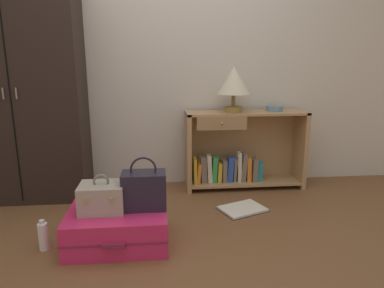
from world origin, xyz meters
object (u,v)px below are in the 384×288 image
at_px(table_lamp, 234,82).
at_px(bottle, 43,236).
at_px(wardrobe, 21,91).
at_px(handbag, 144,190).
at_px(suitcase_large, 118,227).
at_px(bookshelf, 240,152).
at_px(train_case, 102,197).
at_px(bowl, 274,108).
at_px(open_book_on_floor, 242,209).

distance_m(table_lamp, bottle, 2.00).
bearing_deg(table_lamp, wardrobe, -179.02).
bearing_deg(table_lamp, handbag, -130.48).
bearing_deg(suitcase_large, bookshelf, 43.39).
distance_m(wardrobe, train_case, 1.36).
relative_size(bookshelf, table_lamp, 2.73).
bearing_deg(handbag, bookshelf, 47.77).
height_order(bowl, open_book_on_floor, bowl).
bearing_deg(wardrobe, handbag, -40.64).
relative_size(wardrobe, train_case, 6.60).
bearing_deg(suitcase_large, train_case, 171.99).
bearing_deg(train_case, wardrobe, 130.14).
bearing_deg(open_book_on_floor, suitcase_large, -155.40).
height_order(wardrobe, train_case, wardrobe).
bearing_deg(bottle, train_case, 7.34).
bearing_deg(bookshelf, handbag, -132.23).
xyz_separation_m(wardrobe, bookshelf, (1.94, 0.07, -0.61)).
xyz_separation_m(bowl, train_case, (-1.48, -1.00, -0.44)).
height_order(bookshelf, handbag, bookshelf).
bearing_deg(table_lamp, open_book_on_floor, -91.39).
relative_size(wardrobe, handbag, 5.33).
relative_size(handbag, open_book_on_floor, 0.81).
bearing_deg(wardrobe, open_book_on_floor, -15.02).
bearing_deg(bowl, wardrobe, -178.13).
height_order(handbag, open_book_on_floor, handbag).
relative_size(bookshelf, bottle, 5.46).
bearing_deg(handbag, bottle, -174.13).
bearing_deg(wardrobe, bookshelf, 2.13).
bearing_deg(bottle, table_lamp, 34.57).
height_order(table_lamp, train_case, table_lamp).
distance_m(bowl, suitcase_large, 1.84).
bearing_deg(handbag, wardrobe, 139.36).
relative_size(bookshelf, train_case, 3.93).
bearing_deg(bookshelf, bowl, 0.27).
bearing_deg(suitcase_large, bottle, -175.71).
relative_size(bowl, train_case, 0.56).
xyz_separation_m(suitcase_large, handbag, (0.18, 0.03, 0.25)).
relative_size(suitcase_large, open_book_on_floor, 1.50).
height_order(bowl, handbag, bowl).
bearing_deg(bowl, train_case, -146.05).
bearing_deg(suitcase_large, bowl, 36.10).
relative_size(bowl, suitcase_large, 0.24).
relative_size(table_lamp, handbag, 1.16).
bearing_deg(table_lamp, suitcase_large, -135.33).
xyz_separation_m(train_case, handbag, (0.28, 0.02, 0.04)).
xyz_separation_m(wardrobe, open_book_on_floor, (1.84, -0.49, -0.95)).
relative_size(bottle, open_book_on_floor, 0.47).
xyz_separation_m(wardrobe, bottle, (0.40, -0.97, -0.86)).
height_order(bowl, bottle, bowl).
bearing_deg(train_case, table_lamp, 41.62).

